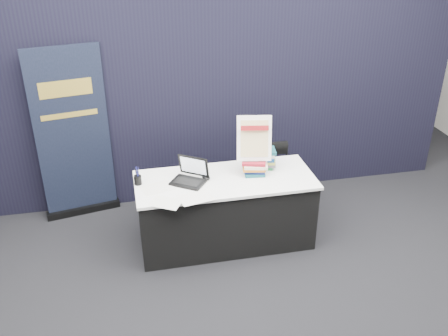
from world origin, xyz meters
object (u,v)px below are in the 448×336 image
info_sign (254,139)px  pullup_banner (74,145)px  display_table (225,210)px  book_stack_tall (254,167)px  book_stack_short (263,158)px  stacking_chair (274,179)px  laptop (187,176)px

info_sign → pullup_banner: (-1.80, 0.83, -0.26)m
display_table → pullup_banner: (-1.49, 0.91, 0.49)m
book_stack_tall → info_sign: size_ratio=0.53×
book_stack_tall → info_sign: bearing=90.0°
book_stack_short → stacking_chair: book_stack_short is taller
pullup_banner → book_stack_short: bearing=-31.7°
display_table → stacking_chair: 0.75m
display_table → laptop: laptop is taller
pullup_banner → stacking_chair: size_ratio=2.29×
book_stack_short → pullup_banner: bearing=159.1°
laptop → stacking_chair: size_ratio=0.48×
book_stack_short → stacking_chair: (0.20, 0.21, -0.38)m
info_sign → stacking_chair: size_ratio=0.55×
laptop → info_sign: (0.69, 0.05, 0.32)m
laptop → book_stack_short: 0.83m
display_table → info_sign: 0.81m
laptop → stacking_chair: (1.02, 0.35, -0.33)m
book_stack_tall → book_stack_short: size_ratio=0.93×
book_stack_tall → stacking_chair: book_stack_tall is taller
laptop → info_sign: info_sign is taller
book_stack_tall → stacking_chair: size_ratio=0.29×
pullup_banner → stacking_chair: pullup_banner is taller
stacking_chair → info_sign: bearing=-137.1°
display_table → info_sign: (0.31, 0.08, 0.75)m
display_table → info_sign: size_ratio=3.83×
stacking_chair → laptop: bearing=-160.6°
display_table → stacking_chair: (0.64, 0.38, 0.10)m
display_table → book_stack_tall: size_ratio=7.20×
pullup_banner → book_stack_tall: bearing=-36.3°
laptop → display_table: bearing=30.1°
book_stack_short → book_stack_tall: bearing=-136.6°
display_table → laptop: size_ratio=4.41×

